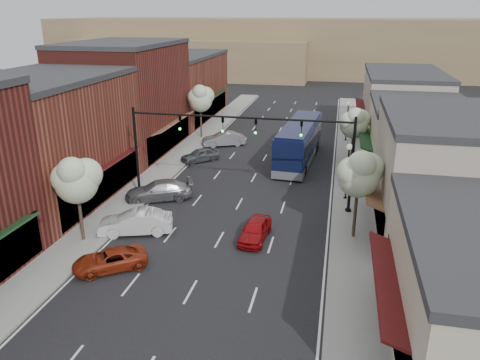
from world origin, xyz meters
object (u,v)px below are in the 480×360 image
Objects in this scene: lamp_post_far at (348,115)px; red_hatchback at (255,230)px; signal_mast_left at (165,140)px; parked_car_d at (200,155)px; tree_right_near at (360,173)px; tree_left_far at (201,98)px; signal_mast_right at (318,149)px; coach_bus at (299,142)px; parked_car_b at (136,222)px; parked_car_a at (110,260)px; lamp_post_near at (348,163)px; tree_right_far at (355,122)px; parked_car_e at (224,139)px; tree_left_near at (76,179)px; parked_car_c at (159,190)px.

lamp_post_far is 1.15× the size of red_hatchback.
signal_mast_left reaches higher than parked_car_d.
tree_left_far is at bearing 127.04° from tree_right_near.
signal_mast_right is 12.07m from coach_bus.
red_hatchback is at bearing 77.57° from parked_car_b.
parked_car_a is (0.53, -10.73, -4.05)m from signal_mast_left.
red_hatchback reaches higher than parked_car_d.
tree_left_far is 22.33m from lamp_post_near.
signal_mast_left is 10.32m from parked_car_d.
tree_left_far is at bearing 98.35° from signal_mast_left.
tree_right_far is at bearing 54.98° from parked_car_d.
tree_right_near is 23.88m from parked_car_e.
signal_mast_left is at bearing -123.83° from coach_bus.
signal_mast_right is 2.00× the size of parked_car_a.
tree_right_near is at bearing -52.96° from tree_left_far.
tree_right_far is (2.73, 11.95, -0.63)m from signal_mast_right.
red_hatchback is 17.03m from parked_car_d.
parked_car_b is (-13.88, -2.18, -3.67)m from tree_right_near.
coach_bus is 3.29× the size of parked_car_d.
parked_car_d is at bearing 91.71° from signal_mast_left.
tree_right_far is 18.76m from red_hatchback.
tree_left_far is 25.94m from red_hatchback.
tree_right_near is 15.50m from parked_car_a.
parked_car_c is at bearing 74.94° from tree_left_near.
signal_mast_right is 2.13× the size of red_hatchback.
parked_car_b is (-8.89, -17.79, -1.18)m from coach_bus.
signal_mast_right is 15.69m from parked_car_a.
tree_left_near is at bearing -52.30° from parked_car_d.
tree_left_far is at bearing -172.70° from lamp_post_far.
tree_left_near is 4.75m from parked_car_b.
tree_right_near is 17.08m from tree_left_near.
lamp_post_near is at bearing 19.19° from parked_car_e.
tree_left_near is at bearing -146.67° from lamp_post_near.
red_hatchback is 1.02× the size of parked_car_d.
coach_bus is at bearing 135.30° from parked_car_b.
tree_right_near is 1.05× the size of tree_left_near.
tree_right_far is at bearing -86.12° from lamp_post_far.
signal_mast_right reaches higher than tree_right_near.
coach_bus is 9.58m from parked_car_d.
parked_car_b is 1.24× the size of parked_car_d.
tree_right_far is at bearing 90.00° from tree_right_near.
coach_bus is 2.45× the size of parked_car_c.
tree_right_near is 1.17× the size of parked_car_c.
tree_right_far reaches higher than parked_car_b.
tree_left_near is 1.38× the size of parked_car_a.
tree_left_far is at bearing 155.21° from coach_bus.
signal_mast_right is at bearing 0.00° from signal_mast_left.
red_hatchback is (7.82, -5.46, -3.96)m from signal_mast_left.
tree_right_near reaches higher than parked_car_c.
tree_right_far is 0.95× the size of tree_left_near.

